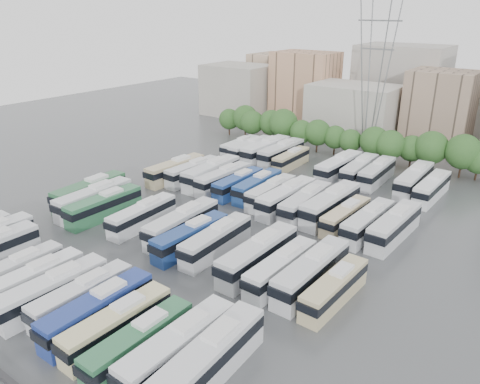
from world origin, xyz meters
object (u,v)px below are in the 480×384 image
Objects in this scene: bus_r2_s10 at (331,204)px; bus_r3_s5 at (291,159)px; bus_r0_s5 at (33,281)px; bus_r1_s11 at (281,268)px; bus_r2_s1 at (176,170)px; bus_r2_s7 at (271,192)px; bus_r2_s12 at (368,222)px; bus_r3_s10 at (377,173)px; electricity_pylon at (376,61)px; bus_r0_s9 at (117,324)px; bus_r3_s3 at (266,150)px; bus_r2_s4 at (223,179)px; bus_r1_s4 at (142,215)px; bus_r1_s12 at (311,272)px; bus_r3_s2 at (251,149)px; bus_r0_s12 at (210,359)px; bus_r1_s10 at (258,255)px; bus_r1_s6 at (182,223)px; bus_r3_s8 at (339,167)px; bus_r0_s8 at (98,310)px; bus_r1_s13 at (334,288)px; bus_r2_s2 at (193,171)px; bus_r2_s11 at (345,216)px; bus_r1_s8 at (216,240)px; bus_r1_s7 at (191,237)px; bus_r3_s12 at (414,180)px; bus_r0_s11 at (178,347)px; bus_r1_s1 at (94,199)px; bus_r3_s9 at (359,170)px; bus_r1_s2 at (104,206)px; bus_r2_s9 at (306,203)px; bus_r2_s8 at (287,197)px; bus_r2_s13 at (394,226)px; bus_r3_s4 at (281,153)px; bus_r2_s3 at (211,173)px; bus_r2_s6 at (258,186)px; bus_r0_s7 at (82,296)px; bus_r1_s0 at (90,192)px; bus_r0_s4 at (16,271)px.

bus_r3_s5 is at bearing 137.01° from bus_r2_s10.
bus_r1_s11 reaches higher than bus_r0_s5.
bus_r2_s1 reaches higher than bus_r2_s7.
bus_r2_s12 is 21.25m from bus_r3_s10.
bus_r2_s10 is 1.11× the size of bus_r3_s10.
electricity_pylon reaches higher than bus_r0_s9.
bus_r3_s3 is (-13.02, 18.14, 0.33)m from bus_r2_s7.
bus_r1_s4 is at bearing -87.51° from bus_r2_s4.
bus_r3_s2 is (-33.08, 35.34, -0.08)m from bus_r1_s12.
bus_r0_s12 is 17.99m from bus_r1_s10.
bus_r3_s8 reaches higher than bus_r1_s6.
bus_r0_s8 is 1.12× the size of bus_r3_s5.
bus_r2_s7 is at bearing 138.92° from bus_r1_s13.
bus_r2_s7 is 23.93m from bus_r3_s2.
bus_r2_s2 reaches higher than bus_r3_s5.
bus_r1_s8 is at bearing -117.35° from bus_r2_s11.
bus_r1_s13 is (19.81, 0.37, -0.11)m from bus_r1_s7.
bus_r3_s12 reaches higher than bus_r1_s6.
bus_r0_s11 is 1.04× the size of bus_r1_s8.
bus_r1_s1 reaches higher than bus_r3_s9.
bus_r1_s2 is 0.97× the size of bus_r2_s9.
bus_r2_s8 is 16.67m from bus_r2_s13.
bus_r0_s5 is 0.96× the size of bus_r1_s7.
bus_r1_s13 is at bearing -43.23° from bus_r2_s7.
bus_r0_s12 is at bearing -84.64° from bus_r3_s10.
bus_r2_s10 is at bearing 50.77° from bus_r1_s6.
bus_r2_s1 is 1.05× the size of bus_r2_s2.
bus_r2_s8 is (-10.11, 34.44, 0.05)m from bus_r0_s11.
bus_r1_s2 is 38.60m from bus_r3_s4.
bus_r1_s6 is at bearing -62.92° from bus_r2_s3.
bus_r1_s12 is 0.99× the size of bus_r3_s4.
bus_r2_s6 is (-3.51, 20.07, -0.04)m from bus_r1_s7.
bus_r2_s12 reaches higher than bus_r0_s7.
bus_r0_s11 is 35.08m from bus_r2_s9.
bus_r1_s0 reaches higher than bus_r0_s9.
bus_r2_s11 is 3.42m from bus_r2_s12.
bus_r2_s3 is (-3.26, 19.06, 0.26)m from bus_r1_s4.
bus_r1_s6 is at bearing 175.56° from bus_r1_s11.
bus_r1_s4 is 0.96× the size of bus_r2_s4.
bus_r1_s12 reaches higher than bus_r2_s11.
bus_r3_s5 is at bearing 110.57° from bus_r2_s7.
bus_r2_s9 is at bearing 112.39° from bus_r1_s11.
bus_r1_s10 is (3.33, 18.09, 0.24)m from bus_r0_s9.
bus_r1_s10 is at bearing -91.77° from bus_r3_s10.
bus_r1_s1 is 1.07× the size of bus_r2_s4.
bus_r1_s1 reaches higher than bus_r0_s11.
bus_r0_s9 is at bearing -65.09° from bus_r1_s6.
bus_r2_s3 is (-13.49, -36.86, -16.61)m from electricity_pylon.
bus_r3_s10 is at bearing 101.46° from bus_r1_s12.
bus_r1_s12 is at bearing 34.51° from bus_r0_s4.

